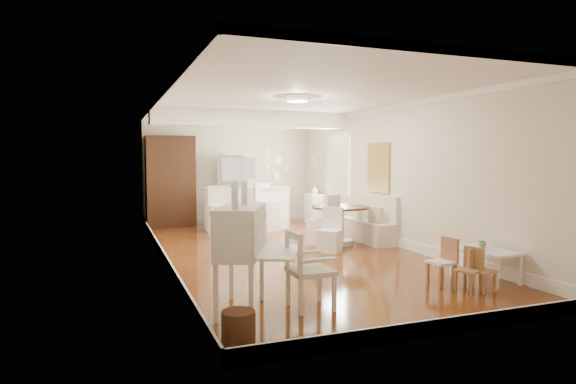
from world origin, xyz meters
TOP-DOWN VIEW (x-y plane):
  - room at (0.04, 0.32)m, footprint 9.00×9.04m
  - secretary_bureau at (-1.70, -3.04)m, footprint 1.25×1.26m
  - gustavian_armchair at (-0.92, -3.23)m, footprint 0.52×0.52m
  - wicker_basket at (-1.98, -4.00)m, footprint 0.40×0.40m
  - kids_table at (1.90, -2.93)m, footprint 0.62×0.95m
  - kids_chair_a at (1.28, -3.32)m, footprint 0.36×0.36m
  - kids_chair_b at (1.16, -2.93)m, footprint 0.34×0.34m
  - kids_chair_c at (1.46, -3.38)m, footprint 0.31×0.31m
  - banquette at (1.99, 0.50)m, footprint 0.52×1.60m
  - dining_table at (1.26, 0.34)m, footprint 1.33×1.33m
  - slip_chair_near at (0.74, -0.26)m, footprint 0.56×0.56m
  - slip_chair_far at (0.95, 0.49)m, footprint 0.68×0.68m
  - breakfast_counter at (0.10, 3.10)m, footprint 2.05×0.65m
  - bar_stool_left at (-0.78, 2.20)m, footprint 0.47×0.47m
  - bar_stool_right at (0.48, 2.66)m, footprint 0.58×0.58m
  - pantry_cabinet at (-1.60, 4.18)m, footprint 1.20×0.60m
  - fridge at (0.30, 4.15)m, footprint 0.75×0.65m
  - sideboard at (2.00, 3.26)m, footprint 0.46×0.87m
  - pencil_cup at (1.98, -2.79)m, footprint 0.12×0.12m
  - branch_vase at (2.01, 3.30)m, footprint 0.22×0.22m

SIDE VIEW (x-z plane):
  - wicker_basket at x=-1.98m, z-range 0.00..0.32m
  - kids_table at x=1.90m, z-range 0.00..0.45m
  - kids_chair_c at x=1.46m, z-range 0.00..0.56m
  - kids_chair_a at x=1.28m, z-range 0.00..0.59m
  - kids_chair_b at x=1.16m, z-range 0.00..0.66m
  - dining_table at x=1.26m, z-range 0.00..0.78m
  - sideboard at x=2.00m, z-range 0.00..0.80m
  - slip_chair_near at x=0.74m, z-range 0.00..0.82m
  - gustavian_armchair at x=-0.92m, z-range 0.00..0.91m
  - banquette at x=1.99m, z-range 0.00..0.98m
  - pencil_cup at x=1.98m, z-range 0.45..0.54m
  - slip_chair_far at x=0.95m, z-range 0.00..1.02m
  - breakfast_counter at x=0.10m, z-range 0.00..1.03m
  - bar_stool_left at x=-0.78m, z-range 0.00..1.12m
  - bar_stool_right at x=0.48m, z-range 0.00..1.14m
  - secretary_bureau at x=-1.70m, z-range 0.00..1.20m
  - fridge at x=0.30m, z-range 0.00..1.80m
  - branch_vase at x=2.01m, z-range 0.80..1.01m
  - pantry_cabinet at x=-1.60m, z-range 0.00..2.30m
  - room at x=0.04m, z-range 0.57..3.39m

